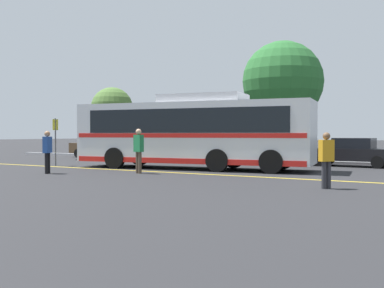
{
  "coord_description": "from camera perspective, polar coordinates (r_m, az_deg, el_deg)",
  "views": [
    {
      "loc": [
        9.86,
        -18.58,
        1.64
      ],
      "look_at": [
        -0.64,
        -0.3,
        1.17
      ],
      "focal_mm": 42.0,
      "sensor_mm": 36.0,
      "label": 1
    }
  ],
  "objects": [
    {
      "name": "curb_strip",
      "position": [
        27.31,
        7.21,
        -2.02
      ],
      "size": [
        39.15,
        0.36,
        0.15
      ],
      "primitive_type": "cube",
      "color": "#99999E",
      "rests_on": "ground_plane"
    },
    {
      "name": "parked_car_3",
      "position": [
        24.13,
        19.69,
        -0.98
      ],
      "size": [
        4.55,
        2.02,
        1.44
      ],
      "rotation": [
        0.0,
        0.0,
        1.52
      ],
      "color": "black",
      "rests_on": "ground_plane"
    },
    {
      "name": "lane_strip_0",
      "position": [
        19.28,
        -3.26,
        -3.6
      ],
      "size": [
        31.15,
        0.2,
        0.01
      ],
      "primitive_type": "cube",
      "rotation": [
        0.0,
        0.0,
        1.57
      ],
      "color": "gold",
      "rests_on": "ground_plane"
    },
    {
      "name": "tree_0",
      "position": [
        38.13,
        -10.11,
        4.48
      ],
      "size": [
        3.49,
        3.49,
        5.54
      ],
      "color": "#513823",
      "rests_on": "ground_plane"
    },
    {
      "name": "tree_1",
      "position": [
        29.56,
        11.44,
        7.78
      ],
      "size": [
        5.14,
        5.14,
        7.58
      ],
      "color": "#513823",
      "rests_on": "ground_plane"
    },
    {
      "name": "ground_plane",
      "position": [
        21.1,
        1.91,
        -3.19
      ],
      "size": [
        220.0,
        220.0,
        0.0
      ],
      "primitive_type": "plane",
      "color": "#262628"
    },
    {
      "name": "parked_car_1",
      "position": [
        27.63,
        -2.0,
        -0.67
      ],
      "size": [
        4.03,
        2.01,
        1.39
      ],
      "rotation": [
        0.0,
        0.0,
        1.58
      ],
      "color": "#335B33",
      "rests_on": "ground_plane"
    },
    {
      "name": "pedestrian_2",
      "position": [
        19.53,
        -17.89,
        -0.64
      ],
      "size": [
        0.35,
        0.47,
        1.77
      ],
      "rotation": [
        0.0,
        0.0,
        5.06
      ],
      "color": "black",
      "rests_on": "ground_plane"
    },
    {
      "name": "pedestrian_1",
      "position": [
        18.77,
        -6.8,
        -0.48
      ],
      "size": [
        0.46,
        0.32,
        1.86
      ],
      "rotation": [
        0.0,
        0.0,
        2.88
      ],
      "color": "brown",
      "rests_on": "ground_plane"
    },
    {
      "name": "transit_bus",
      "position": [
        21.08,
        0.04,
        1.62
      ],
      "size": [
        11.67,
        4.04,
        3.47
      ],
      "rotation": [
        0.0,
        0.0,
        1.71
      ],
      "color": "silver",
      "rests_on": "ground_plane"
    },
    {
      "name": "pedestrian_0",
      "position": [
        14.03,
        16.69,
        -1.55
      ],
      "size": [
        0.44,
        0.46,
        1.69
      ],
      "rotation": [
        0.0,
        0.0,
        4.01
      ],
      "color": "#2D2D33",
      "rests_on": "ground_plane"
    },
    {
      "name": "bus_stop_sign",
      "position": [
        24.17,
        -16.96,
        1.0
      ],
      "size": [
        0.08,
        0.4,
        2.45
      ],
      "rotation": [
        0.0,
        0.0,
        1.71
      ],
      "color": "#59595E",
      "rests_on": "ground_plane"
    },
    {
      "name": "parked_car_0",
      "position": [
        31.89,
        -11.47,
        -0.28
      ],
      "size": [
        4.76,
        1.99,
        1.61
      ],
      "rotation": [
        0.0,
        0.0,
        -1.62
      ],
      "color": "#4C3823",
      "rests_on": "ground_plane"
    },
    {
      "name": "parked_car_2",
      "position": [
        25.54,
        7.59,
        -0.8
      ],
      "size": [
        4.04,
        1.96,
        1.44
      ],
      "rotation": [
        0.0,
        0.0,
        1.57
      ],
      "color": "#335B33",
      "rests_on": "ground_plane"
    }
  ]
}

